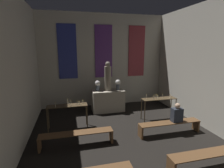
# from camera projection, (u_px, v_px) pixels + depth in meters

# --- Properties ---
(wall_back) EXTENTS (6.45, 0.16, 4.57)m
(wall_back) POSITION_uv_depth(u_px,v_px,m) (103.00, 60.00, 8.80)
(wall_back) COLOR beige
(wall_back) RESTS_ON ground_plane
(altar) EXTENTS (1.48, 0.73, 0.99)m
(altar) POSITION_uv_depth(u_px,v_px,m) (108.00, 101.00, 8.21)
(altar) COLOR #ADA38E
(altar) RESTS_ON ground_plane
(statue) EXTENTS (0.32, 0.32, 1.33)m
(statue) POSITION_uv_depth(u_px,v_px,m) (108.00, 77.00, 7.98)
(statue) COLOR gray
(statue) RESTS_ON altar
(flower_vase_left) EXTENTS (0.24, 0.24, 0.48)m
(flower_vase_left) POSITION_uv_depth(u_px,v_px,m) (98.00, 85.00, 7.94)
(flower_vase_left) COLOR #4C5666
(flower_vase_left) RESTS_ON altar
(flower_vase_right) EXTENTS (0.24, 0.24, 0.48)m
(flower_vase_right) POSITION_uv_depth(u_px,v_px,m) (118.00, 84.00, 8.16)
(flower_vase_right) COLOR #4C5666
(flower_vase_right) RESTS_ON altar
(candle_rack_left) EXTENTS (1.44, 0.39, 1.10)m
(candle_rack_left) POSITION_uv_depth(u_px,v_px,m) (68.00, 109.00, 6.35)
(candle_rack_left) COLOR #473823
(candle_rack_left) RESTS_ON ground_plane
(candle_rack_right) EXTENTS (1.44, 0.39, 1.10)m
(candle_rack_right) POSITION_uv_depth(u_px,v_px,m) (159.00, 101.00, 7.20)
(candle_rack_right) COLOR #473823
(candle_rack_right) RESTS_ON ground_plane
(pew_second_right) EXTENTS (2.21, 0.36, 0.43)m
(pew_second_right) POSITION_uv_depth(u_px,v_px,m) (210.00, 156.00, 4.30)
(pew_second_right) COLOR brown
(pew_second_right) RESTS_ON ground_plane
(pew_back_left) EXTENTS (2.21, 0.36, 0.43)m
(pew_back_left) POSITION_uv_depth(u_px,v_px,m) (77.00, 136.00, 5.29)
(pew_back_left) COLOR brown
(pew_back_left) RESTS_ON ground_plane
(pew_back_right) EXTENTS (2.21, 0.36, 0.43)m
(pew_back_right) POSITION_uv_depth(u_px,v_px,m) (170.00, 125.00, 6.03)
(pew_back_right) COLOR brown
(pew_back_right) RESTS_ON ground_plane
(person_seated) EXTENTS (0.36, 0.24, 0.66)m
(person_seated) POSITION_uv_depth(u_px,v_px,m) (177.00, 114.00, 6.01)
(person_seated) COLOR #282D38
(person_seated) RESTS_ON pew_back_right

